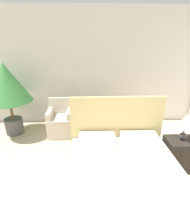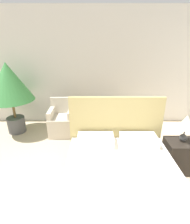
{
  "view_description": "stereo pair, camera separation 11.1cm",
  "coord_description": "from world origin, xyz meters",
  "px_view_note": "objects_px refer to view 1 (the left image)",
  "views": [
    {
      "loc": [
        -0.18,
        -0.53,
        2.12
      ],
      "look_at": [
        -0.07,
        2.73,
        0.78
      ],
      "focal_mm": 28.0,
      "sensor_mm": 36.0,
      "label": 1
    },
    {
      "loc": [
        -0.07,
        -0.53,
        2.12
      ],
      "look_at": [
        -0.07,
        2.73,
        0.78
      ],
      "focal_mm": 28.0,
      "sensor_mm": 36.0,
      "label": 2
    }
  ],
  "objects_px": {
    "nightstand": "(181,154)",
    "table_lamp": "(186,122)",
    "armchair_near_window_right": "(98,122)",
    "armchair_near_window_left": "(61,123)",
    "side_table": "(79,126)",
    "bed": "(126,188)",
    "potted_palm": "(6,86)"
  },
  "relations": [
    {
      "from": "armchair_near_window_right",
      "to": "potted_palm",
      "type": "bearing_deg",
      "value": 178.88
    },
    {
      "from": "potted_palm",
      "to": "side_table",
      "type": "bearing_deg",
      "value": -4.05
    },
    {
      "from": "nightstand",
      "to": "side_table",
      "type": "bearing_deg",
      "value": 145.07
    },
    {
      "from": "armchair_near_window_right",
      "to": "table_lamp",
      "type": "bearing_deg",
      "value": -41.68
    },
    {
      "from": "potted_palm",
      "to": "nightstand",
      "type": "relative_size",
      "value": 3.01
    },
    {
      "from": "bed",
      "to": "armchair_near_window_left",
      "type": "distance_m",
      "value": 2.35
    },
    {
      "from": "table_lamp",
      "to": "armchair_near_window_right",
      "type": "bearing_deg",
      "value": 136.87
    },
    {
      "from": "nightstand",
      "to": "table_lamp",
      "type": "height_order",
      "value": "table_lamp"
    },
    {
      "from": "potted_palm",
      "to": "side_table",
      "type": "height_order",
      "value": "potted_palm"
    },
    {
      "from": "bed",
      "to": "potted_palm",
      "type": "distance_m",
      "value": 3.27
    },
    {
      "from": "armchair_near_window_left",
      "to": "armchair_near_window_right",
      "type": "relative_size",
      "value": 1.0
    },
    {
      "from": "armchair_near_window_left",
      "to": "armchair_near_window_right",
      "type": "distance_m",
      "value": 0.9
    },
    {
      "from": "nightstand",
      "to": "potted_palm",
      "type": "bearing_deg",
      "value": 157.91
    },
    {
      "from": "nightstand",
      "to": "side_table",
      "type": "relative_size",
      "value": 1.25
    },
    {
      "from": "armchair_near_window_left",
      "to": "nightstand",
      "type": "relative_size",
      "value": 1.51
    },
    {
      "from": "armchair_near_window_right",
      "to": "armchair_near_window_left",
      "type": "bearing_deg",
      "value": -178.55
    },
    {
      "from": "potted_palm",
      "to": "side_table",
      "type": "relative_size",
      "value": 3.77
    },
    {
      "from": "potted_palm",
      "to": "bed",
      "type": "bearing_deg",
      "value": -42.75
    },
    {
      "from": "table_lamp",
      "to": "armchair_near_window_left",
      "type": "bearing_deg",
      "value": 150.6
    },
    {
      "from": "armchair_near_window_left",
      "to": "potted_palm",
      "type": "distance_m",
      "value": 1.46
    },
    {
      "from": "armchair_near_window_right",
      "to": "side_table",
      "type": "distance_m",
      "value": 0.46
    },
    {
      "from": "armchair_near_window_left",
      "to": "potted_palm",
      "type": "height_order",
      "value": "potted_palm"
    },
    {
      "from": "table_lamp",
      "to": "bed",
      "type": "bearing_deg",
      "value": -145.31
    },
    {
      "from": "armchair_near_window_left",
      "to": "side_table",
      "type": "relative_size",
      "value": 1.9
    },
    {
      "from": "armchair_near_window_left",
      "to": "table_lamp",
      "type": "relative_size",
      "value": 1.81
    },
    {
      "from": "potted_palm",
      "to": "table_lamp",
      "type": "distance_m",
      "value": 3.7
    },
    {
      "from": "bed",
      "to": "armchair_near_window_right",
      "type": "bearing_deg",
      "value": 97.24
    },
    {
      "from": "potted_palm",
      "to": "side_table",
      "type": "distance_m",
      "value": 1.87
    },
    {
      "from": "potted_palm",
      "to": "armchair_near_window_left",
      "type": "bearing_deg",
      "value": -4.59
    },
    {
      "from": "bed",
      "to": "side_table",
      "type": "xyz_separation_m",
      "value": [
        -0.71,
        2.02,
        -0.08
      ]
    },
    {
      "from": "armchair_near_window_right",
      "to": "table_lamp",
      "type": "xyz_separation_m",
      "value": [
        1.37,
        -1.28,
        0.59
      ]
    },
    {
      "from": "bed",
      "to": "nightstand",
      "type": "relative_size",
      "value": 3.74
    }
  ]
}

